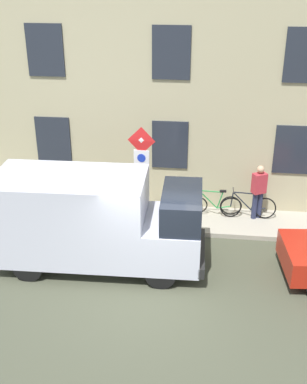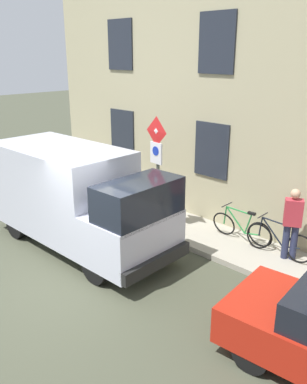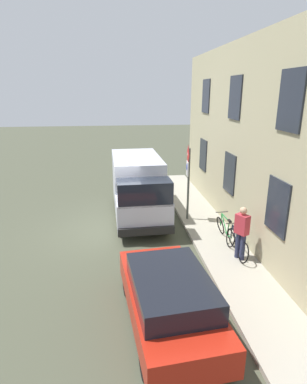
{
  "view_description": "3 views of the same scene",
  "coord_description": "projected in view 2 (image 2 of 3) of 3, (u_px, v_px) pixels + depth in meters",
  "views": [
    {
      "loc": [
        -9.39,
        -1.18,
        7.25
      ],
      "look_at": [
        2.81,
        0.29,
        1.44
      ],
      "focal_mm": 45.45,
      "sensor_mm": 36.0,
      "label": 1
    },
    {
      "loc": [
        -4.16,
        -6.41,
        4.73
      ],
      "look_at": [
        2.53,
        0.17,
        1.47
      ],
      "focal_mm": 37.72,
      "sensor_mm": 36.0,
      "label": 2
    },
    {
      "loc": [
        0.31,
        -11.22,
        5.17
      ],
      "look_at": [
        1.91,
        1.65,
        1.03
      ],
      "focal_mm": 29.6,
      "sensor_mm": 36.0,
      "label": 3
    }
  ],
  "objects": [
    {
      "name": "building_facade",
      "position": [
        222.0,
        103.0,
        10.84
      ],
      "size": [
        0.75,
        13.38,
        6.88
      ],
      "color": "tan",
      "rests_on": "ground_plane"
    },
    {
      "name": "bicycle_green",
      "position": [
        241.0,
        228.0,
        10.25
      ],
      "size": [
        0.46,
        1.72,
        0.89
      ],
      "rotation": [
        0.0,
        0.0,
        1.61
      ],
      "color": "black",
      "rests_on": "sidewalk_slab"
    },
    {
      "name": "sign_post_stacked",
      "position": [
        157.0,
        158.0,
        10.47
      ],
      "size": [
        0.17,
        0.56,
        2.96
      ],
      "color": "#474C47",
      "rests_on": "sidewalk_slab"
    },
    {
      "name": "bicycle_black",
      "position": [
        279.0,
        240.0,
        9.56
      ],
      "size": [
        0.46,
        1.71,
        0.89
      ],
      "rotation": [
        0.0,
        0.0,
        1.59
      ],
      "color": "black",
      "rests_on": "sidewalk_slab"
    },
    {
      "name": "sidewalk_slab",
      "position": [
        190.0,
        231.0,
        11.14
      ],
      "size": [
        1.7,
        15.38,
        0.14
      ],
      "primitive_type": "cube",
      "color": "#A09A8A",
      "rests_on": "ground_plane"
    },
    {
      "name": "pedestrian",
      "position": [
        292.0,
        222.0,
        9.2
      ],
      "size": [
        0.42,
        0.48,
        1.72
      ],
      "rotation": [
        0.0,
        0.0,
        0.51
      ],
      "color": "#262B47",
      "rests_on": "sidewalk_slab"
    },
    {
      "name": "delivery_van",
      "position": [
        76.0,
        196.0,
        10.07
      ],
      "size": [
        2.14,
        5.38,
        2.5
      ],
      "rotation": [
        0.0,
        0.0,
        4.74
      ],
      "color": "silver",
      "rests_on": "ground_plane"
    },
    {
      "name": "ground_plane",
      "position": [
        76.0,
        287.0,
        8.6
      ],
      "size": [
        80.0,
        80.0,
        0.0
      ],
      "primitive_type": "plane",
      "color": "#424535"
    }
  ]
}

